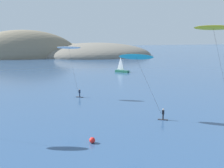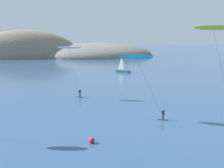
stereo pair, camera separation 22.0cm
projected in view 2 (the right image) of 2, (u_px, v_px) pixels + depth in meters
headland_island at (69, 56)px, 168.60m from camera, size 112.77×55.22×30.61m
sailboat_near at (124, 70)px, 94.39m from camera, size 4.71×5.06×5.70m
kitesurfer_white at (70, 52)px, 55.57m from camera, size 5.00×3.28×10.31m
kitesurfer_cyan at (138, 61)px, 41.22m from camera, size 6.78×4.95×9.79m
kitesurfer_yellow at (215, 36)px, 36.16m from camera, size 6.18×4.17×13.75m
marker_buoy at (92, 140)px, 32.66m from camera, size 0.70×0.70×0.70m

